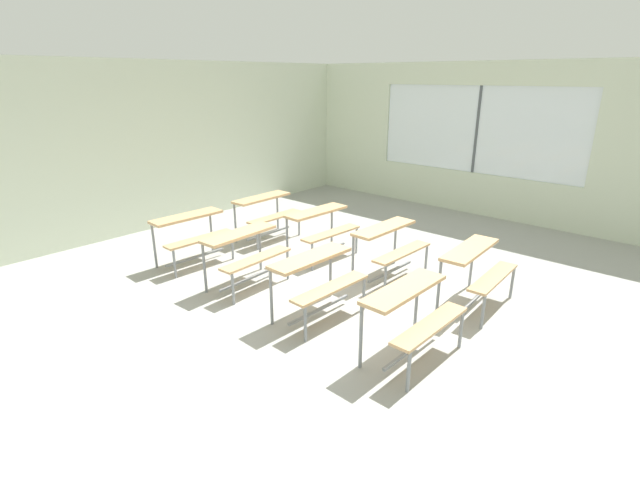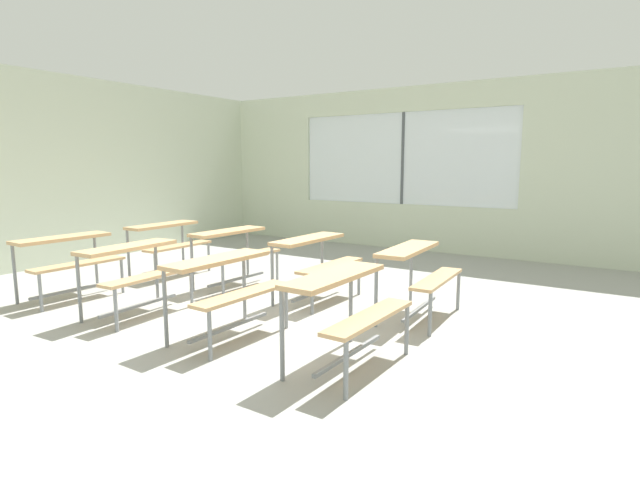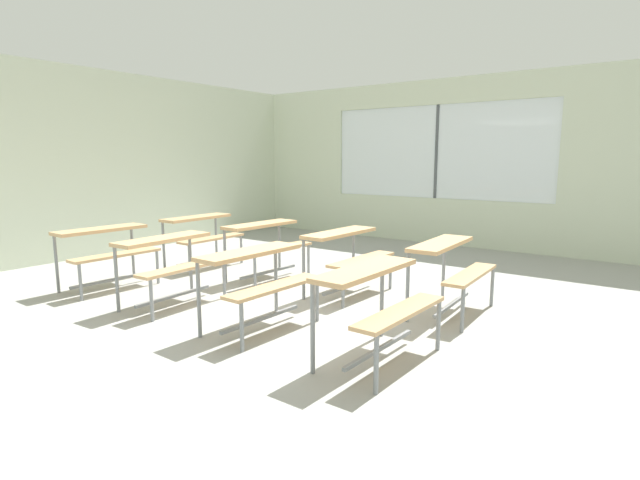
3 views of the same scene
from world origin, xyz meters
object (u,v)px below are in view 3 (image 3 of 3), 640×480
desk_bench_r1c0 (258,270)px  desk_bench_r2c0 (170,254)px  desk_bench_r0c0 (377,292)px  desk_bench_r2c1 (266,237)px  desk_bench_r0c1 (451,260)px  desk_bench_r1c1 (347,247)px  desk_bench_r3c0 (106,243)px  desk_bench_r3c1 (202,229)px

desk_bench_r1c0 → desk_bench_r2c0: 1.31m
desk_bench_r1c0 → desk_bench_r0c0: bearing=-88.1°
desk_bench_r0c0 → desk_bench_r2c1: size_ratio=0.99×
desk_bench_r0c0 → desk_bench_r0c1: (1.51, 0.01, 0.00)m
desk_bench_r0c0 → desk_bench_r1c0: (-0.00, 1.27, 0.00)m
desk_bench_r0c0 → desk_bench_r2c0: same height
desk_bench_r1c0 → desk_bench_r2c1: 1.96m
desk_bench_r1c1 → desk_bench_r2c0: (-1.51, 1.31, 0.00)m
desk_bench_r1c0 → desk_bench_r2c1: same height
desk_bench_r2c1 → desk_bench_r3c0: (-1.51, 1.27, 0.00)m
desk_bench_r2c0 → desk_bench_r3c0: (-0.02, 1.23, 0.00)m
desk_bench_r0c1 → desk_bench_r2c1: 2.53m
desk_bench_r0c0 → desk_bench_r3c0: bearing=91.3°
desk_bench_r2c1 → desk_bench_r3c0: bearing=142.7°
desk_bench_r3c1 → desk_bench_r0c0: bearing=-112.3°
desk_bench_r0c1 → desk_bench_r3c0: same height
desk_bench_r2c1 → desk_bench_r2c0: bearing=-178.9°
desk_bench_r1c1 → desk_bench_r3c0: same height
desk_bench_r0c1 → desk_bench_r2c0: size_ratio=1.00×
desk_bench_r2c1 → desk_bench_r3c0: 1.97m
desk_bench_r2c1 → desk_bench_r3c0: size_ratio=1.01×
desk_bench_r2c0 → desk_bench_r3c1: same height
desk_bench_r0c1 → desk_bench_r3c0: bearing=109.2°
desk_bench_r3c1 → desk_bench_r0c1: bearing=-90.7°
desk_bench_r0c1 → desk_bench_r3c1: size_ratio=1.02×
desk_bench_r0c0 → desk_bench_r1c0: size_ratio=0.99×
desk_bench_r1c1 → desk_bench_r2c0: same height
desk_bench_r1c0 → desk_bench_r2c0: size_ratio=0.99×
desk_bench_r1c1 → desk_bench_r0c0: bearing=-138.2°
desk_bench_r1c1 → desk_bench_r2c1: bearing=92.6°
desk_bench_r2c1 → desk_bench_r3c1: (0.01, 1.29, 0.00)m
desk_bench_r0c0 → desk_bench_r3c1: same height
desk_bench_r2c0 → desk_bench_r2c1: bearing=-4.3°
desk_bench_r1c1 → desk_bench_r3c1: bearing=91.9°
desk_bench_r1c1 → desk_bench_r2c1: 1.26m
desk_bench_r0c1 → desk_bench_r1c0: size_ratio=1.01×
desk_bench_r2c0 → desk_bench_r3c0: same height
desk_bench_r0c1 → desk_bench_r0c0: bearing=177.6°
desk_bench_r2c0 → desk_bench_r1c1: bearing=-43.4°
desk_bench_r2c1 → desk_bench_r3c1: bearing=92.3°
desk_bench_r0c1 → desk_bench_r3c0: 4.10m
desk_bench_r1c1 → desk_bench_r1c0: bearing=-178.1°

